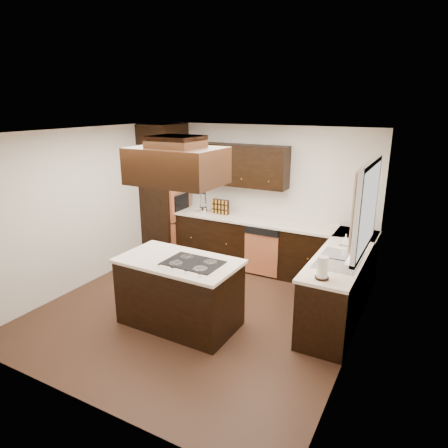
{
  "coord_description": "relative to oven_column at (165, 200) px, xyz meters",
  "views": [
    {
      "loc": [
        2.75,
        -4.33,
        2.85
      ],
      "look_at": [
        0.1,
        0.6,
        1.15
      ],
      "focal_mm": 32.0,
      "sensor_mm": 36.0,
      "label": 1
    }
  ],
  "objects": [
    {
      "name": "island_top",
      "position": [
        1.75,
        -2.11,
        -0.16
      ],
      "size": [
        1.59,
        0.91,
        0.04
      ],
      "primitive_type": "cube",
      "rotation": [
        0.0,
        0.0,
        -0.02
      ],
      "color": "#F3DFC9",
      "rests_on": "island"
    },
    {
      "name": "soap_bottle",
      "position": [
        3.54,
        -0.62,
        -0.04
      ],
      "size": [
        0.1,
        0.1,
        0.19
      ],
      "primitive_type": "imported",
      "rotation": [
        0.0,
        0.0,
        0.21
      ],
      "color": "silver",
      "rests_on": "countertop_right"
    },
    {
      "name": "wall_oven_face",
      "position": [
        0.35,
        0.0,
        0.06
      ],
      "size": [
        0.05,
        0.62,
        0.78
      ],
      "primitive_type": "cube",
      "color": "#BD633C",
      "rests_on": "oven_column"
    },
    {
      "name": "blender_pitcher",
      "position": [
        0.84,
        0.02,
        0.09
      ],
      "size": [
        0.13,
        0.13,
        0.26
      ],
      "primitive_type": "cone",
      "color": "silver",
      "rests_on": "blender_base"
    },
    {
      "name": "countertop_right",
      "position": [
        3.56,
        -0.8,
        -0.16
      ],
      "size": [
        0.63,
        2.4,
        0.04
      ],
      "primitive_type": "cube",
      "color": "#F3DFC9",
      "rests_on": "base_cabinets_right"
    },
    {
      "name": "base_cabinets_back",
      "position": [
        1.81,
        0.09,
        -0.62
      ],
      "size": [
        2.93,
        0.6,
        0.88
      ],
      "primitive_type": "cube",
      "color": "black",
      "rests_on": "floor"
    },
    {
      "name": "curtain_left",
      "position": [
        3.79,
        -1.57,
        0.64
      ],
      "size": [
        0.02,
        0.34,
        0.9
      ],
      "primitive_type": "cube",
      "color": "beige",
      "rests_on": "wall_right"
    },
    {
      "name": "floor",
      "position": [
        1.78,
        -1.71,
        -1.07
      ],
      "size": [
        4.2,
        4.2,
        0.02
      ],
      "primitive_type": "cube",
      "color": "#52311F",
      "rests_on": "ground"
    },
    {
      "name": "wall_front",
      "position": [
        1.78,
        -3.81,
        0.19
      ],
      "size": [
        4.2,
        0.02,
        2.5
      ],
      "primitive_type": "cube",
      "color": "beige",
      "rests_on": "ground"
    },
    {
      "name": "window_frame",
      "position": [
        3.85,
        -1.16,
        0.59
      ],
      "size": [
        0.06,
        1.32,
        1.12
      ],
      "primitive_type": "cube",
      "color": "silver",
      "rests_on": "wall_right"
    },
    {
      "name": "oven_column",
      "position": [
        0.0,
        0.0,
        0.0
      ],
      "size": [
        0.65,
        0.75,
        2.12
      ],
      "primitive_type": "cube",
      "color": "black",
      "rests_on": "floor"
    },
    {
      "name": "upper_cabinets",
      "position": [
        1.34,
        0.23,
        0.75
      ],
      "size": [
        2.0,
        0.34,
        0.72
      ],
      "primitive_type": "cube",
      "color": "black",
      "rests_on": "wall_back"
    },
    {
      "name": "wall_right",
      "position": [
        3.88,
        -1.71,
        0.19
      ],
      "size": [
        0.02,
        4.2,
        2.5
      ],
      "primitive_type": "cube",
      "color": "beige",
      "rests_on": "ground"
    },
    {
      "name": "cooktop",
      "position": [
        1.98,
        -2.12,
        -0.13
      ],
      "size": [
        0.73,
        0.49,
        0.01
      ],
      "primitive_type": "cube",
      "rotation": [
        0.0,
        0.0,
        -0.02
      ],
      "color": "black",
      "rests_on": "island_top"
    },
    {
      "name": "base_cabinets_right",
      "position": [
        3.58,
        -0.8,
        -0.62
      ],
      "size": [
        0.6,
        2.4,
        0.88
      ],
      "primitive_type": "cube",
      "color": "black",
      "rests_on": "floor"
    },
    {
      "name": "wall_back",
      "position": [
        1.78,
        0.4,
        0.19
      ],
      "size": [
        4.2,
        0.02,
        2.5
      ],
      "primitive_type": "cube",
      "color": "beige",
      "rests_on": "ground"
    },
    {
      "name": "ceiling",
      "position": [
        1.78,
        -1.71,
        1.45
      ],
      "size": [
        4.2,
        4.2,
        0.02
      ],
      "primitive_type": "cube",
      "color": "white",
      "rests_on": "ground"
    },
    {
      "name": "island",
      "position": [
        1.75,
        -2.11,
        -0.62
      ],
      "size": [
        1.53,
        0.86,
        0.88
      ],
      "primitive_type": "cube",
      "rotation": [
        0.0,
        0.0,
        -0.02
      ],
      "color": "black",
      "rests_on": "floor"
    },
    {
      "name": "countertop_back",
      "position": [
        1.81,
        0.08,
        -0.16
      ],
      "size": [
        2.93,
        0.63,
        0.04
      ],
      "primitive_type": "cube",
      "color": "#F3DFC9",
      "rests_on": "base_cabinets_back"
    },
    {
      "name": "dishwasher_front",
      "position": [
        2.1,
        -0.2,
        -0.66
      ],
      "size": [
        0.6,
        0.05,
        0.72
      ],
      "primitive_type": "cube",
      "color": "#BD633C",
      "rests_on": "floor"
    },
    {
      "name": "sink_rim",
      "position": [
        3.58,
        -1.16,
        -0.14
      ],
      "size": [
        0.52,
        0.84,
        0.01
      ],
      "primitive_type": "cube",
      "color": "silver",
      "rests_on": "countertop_right"
    },
    {
      "name": "window_pane",
      "position": [
        3.87,
        -1.16,
        0.59
      ],
      "size": [
        0.0,
        1.2,
        1.0
      ],
      "primitive_type": "cube",
      "color": "white",
      "rests_on": "wall_right"
    },
    {
      "name": "range_hood",
      "position": [
        1.88,
        -2.25,
        1.1
      ],
      "size": [
        1.05,
        0.72,
        0.42
      ],
      "primitive_type": "cube",
      "color": "black",
      "rests_on": "ceiling"
    },
    {
      "name": "wall_left",
      "position": [
        -0.33,
        -1.71,
        0.19
      ],
      "size": [
        0.02,
        4.2,
        2.5
      ],
      "primitive_type": "cube",
      "color": "beige",
      "rests_on": "ground"
    },
    {
      "name": "blender_base",
      "position": [
        0.84,
        0.02,
        -0.09
      ],
      "size": [
        0.15,
        0.15,
        0.1
      ],
      "primitive_type": "cylinder",
      "color": "silver",
      "rests_on": "countertop_back"
    },
    {
      "name": "hood_duct",
      "position": [
        1.88,
        -2.25,
        1.38
      ],
      "size": [
        0.55,
        0.5,
        0.13
      ],
      "primitive_type": "cube",
      "color": "black",
      "rests_on": "ceiling"
    },
    {
      "name": "mixing_bowl",
      "position": [
        0.78,
        0.1,
        -0.11
      ],
      "size": [
        0.32,
        0.32,
        0.06
      ],
      "primitive_type": "imported",
      "rotation": [
        0.0,
        0.0,
        -0.35
      ],
      "color": "silver",
      "rests_on": "countertop_back"
    },
    {
      "name": "curtain_right",
      "position": [
        3.79,
        -0.74,
        0.64
      ],
      "size": [
        0.02,
        0.34,
        0.9
      ],
      "primitive_type": "cube",
      "color": "beige",
      "rests_on": "wall_right"
    },
    {
      "name": "spice_rack",
      "position": [
        1.16,
        0.1,
        -0.01
      ],
      "size": [
        0.32,
        0.09,
        0.26
      ],
      "primitive_type": "cube",
      "rotation": [
        0.0,
        0.0,
        -0.02
      ],
      "color": "black",
      "rests_on": "countertop_back"
    },
    {
      "name": "paper_towel",
      "position": [
        3.53,
        -1.81,
        -0.0
      ],
      "size": [
        0.14,
        0.14,
        0.27
      ],
      "primitive_type": "cylinder",
      "rotation": [
        0.0,
        0.0,
        0.14
      ],
      "color": "silver",
      "rests_on": "countertop_right"
    }
  ]
}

